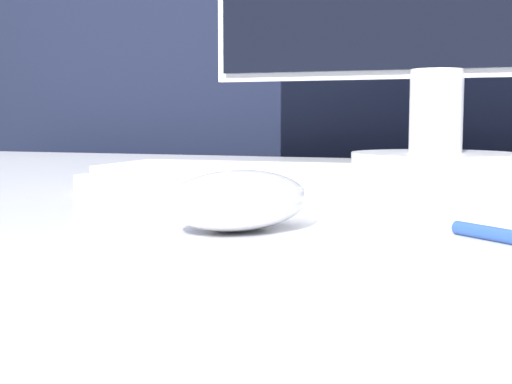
% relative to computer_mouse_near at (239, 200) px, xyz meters
% --- Properties ---
extents(partition_panel, '(5.00, 0.03, 1.40)m').
position_rel_computer_mouse_near_xyz_m(partition_panel, '(-0.04, 0.93, -0.09)').
color(partition_panel, black).
rests_on(partition_panel, ground_plane).
extents(computer_mouse_near, '(0.10, 0.12, 0.04)m').
position_rel_computer_mouse_near_xyz_m(computer_mouse_near, '(0.00, 0.00, 0.00)').
color(computer_mouse_near, white).
rests_on(computer_mouse_near, desk).
extents(keyboard, '(0.41, 0.15, 0.02)m').
position_rel_computer_mouse_near_xyz_m(keyboard, '(-0.02, 0.23, -0.01)').
color(keyboard, white).
rests_on(keyboard, desk).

